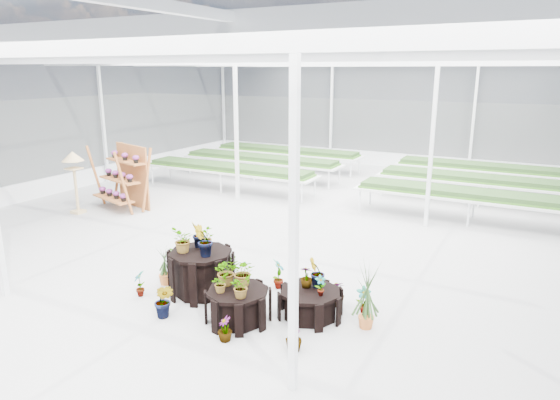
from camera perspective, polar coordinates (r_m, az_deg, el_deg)
The scene contains 10 objects.
ground_plane at distance 11.47m, azimuth -3.02°, elevation -6.23°, with size 24.00×24.00×0.00m, color gray.
greenhouse_shell at distance 10.87m, azimuth -3.18°, elevation 4.92°, with size 18.00×24.00×4.50m, color white, non-canonical shape.
steel_frame at distance 10.87m, azimuth -3.18°, elevation 4.92°, with size 18.00×24.00×4.50m, color silver, non-canonical shape.
nursery_benches at distance 17.66m, azimuth 9.07°, elevation 2.52°, with size 16.00×7.00×0.84m, color silver, non-canonical shape.
plinth_tall at distance 9.54m, azimuth -8.99°, elevation -8.17°, with size 1.21×1.21×0.83m, color black.
plinth_mid at distance 8.51m, azimuth -4.81°, elevation -11.93°, with size 1.07×1.07×0.57m, color black.
plinth_low at distance 8.65m, azimuth 3.48°, elevation -11.75°, with size 1.08×1.08×0.49m, color black.
shelf_rack at distance 15.67m, azimuth -17.74°, elevation 2.45°, with size 1.80×0.95×1.91m, color #975527, non-canonical shape.
bird_table at distance 15.61m, azimuth -22.35°, elevation 1.85°, with size 0.44×0.44×1.84m, color tan, non-canonical shape.
nursery_plants at distance 9.09m, azimuth -5.03°, elevation -8.14°, with size 4.55×2.59×1.43m.
Camera 1 is at (5.56, -9.16, 4.09)m, focal length 32.00 mm.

